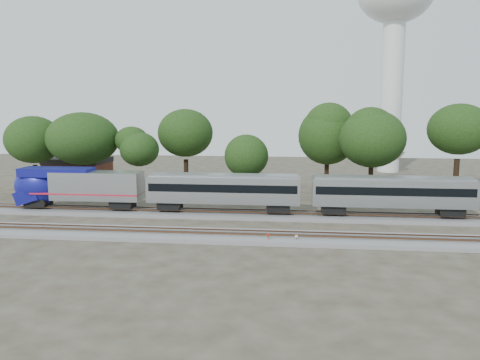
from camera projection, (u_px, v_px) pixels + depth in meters
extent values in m
plane|color=#383328|center=(245.00, 229.00, 50.51)|extent=(160.00, 160.00, 0.00)
cube|color=slate|center=(250.00, 215.00, 56.38)|extent=(160.00, 5.00, 0.40)
cube|color=brown|center=(250.00, 212.00, 55.61)|extent=(160.00, 0.08, 0.15)
cube|color=brown|center=(251.00, 210.00, 57.02)|extent=(160.00, 0.08, 0.15)
cube|color=slate|center=(242.00, 237.00, 46.55)|extent=(160.00, 5.00, 0.40)
cube|color=brown|center=(241.00, 234.00, 45.78)|extent=(160.00, 0.08, 0.15)
cube|color=brown|center=(242.00, 230.00, 47.19)|extent=(160.00, 0.08, 0.15)
cube|color=#ABADB2|center=(97.00, 186.00, 57.96)|extent=(11.15, 3.16, 3.47)
ellipsoid|color=navy|center=(36.00, 187.00, 58.86)|extent=(5.68, 3.28, 4.84)
cube|color=navy|center=(57.00, 172.00, 58.27)|extent=(8.94, 3.09, 1.05)
cube|color=black|center=(40.00, 178.00, 58.64)|extent=(0.47, 2.42, 1.38)
cube|color=#B21B2F|center=(88.00, 192.00, 58.23)|extent=(13.68, 3.20, 0.19)
cube|color=black|center=(38.00, 202.00, 59.13)|extent=(2.74, 2.31, 0.95)
cube|color=black|center=(123.00, 204.00, 57.94)|extent=(2.74, 2.31, 0.95)
cube|color=#ABADB2|center=(223.00, 189.00, 56.28)|extent=(18.31, 3.16, 3.16)
cube|color=black|center=(223.00, 187.00, 56.23)|extent=(17.68, 3.21, 0.95)
cube|color=gray|center=(223.00, 176.00, 56.04)|extent=(17.89, 2.53, 0.37)
cube|color=black|center=(170.00, 205.00, 57.30)|extent=(2.74, 2.31, 0.95)
cube|color=black|center=(278.00, 207.00, 55.87)|extent=(2.74, 2.31, 0.95)
cube|color=#ABADB2|center=(392.00, 192.00, 54.16)|extent=(18.31, 3.16, 3.16)
cube|color=black|center=(392.00, 190.00, 54.11)|extent=(17.68, 3.21, 0.95)
cube|color=gray|center=(393.00, 178.00, 53.92)|extent=(17.89, 2.53, 0.37)
cube|color=black|center=(333.00, 208.00, 55.18)|extent=(2.74, 2.31, 0.95)
cube|color=black|center=(450.00, 211.00, 53.75)|extent=(2.74, 2.31, 0.95)
cylinder|color=#512D19|center=(268.00, 239.00, 44.71)|extent=(0.06, 0.06, 0.91)
cylinder|color=#A21C0B|center=(268.00, 235.00, 44.65)|extent=(0.32, 0.06, 0.32)
cylinder|color=#512D19|center=(296.00, 240.00, 44.65)|extent=(0.05, 0.05, 0.79)
cylinder|color=silver|center=(296.00, 236.00, 44.59)|extent=(0.28, 0.05, 0.28)
cube|color=#512D19|center=(288.00, 243.00, 44.41)|extent=(0.57, 0.45, 0.30)
cylinder|color=silver|center=(391.00, 97.00, 95.40)|extent=(4.36, 4.36, 30.54)
cone|color=silver|center=(388.00, 161.00, 97.34)|extent=(6.98, 6.98, 4.36)
cube|color=brown|center=(78.00, 174.00, 79.49)|extent=(9.96, 7.21, 3.86)
cube|color=black|center=(78.00, 160.00, 79.14)|extent=(10.17, 7.42, 0.87)
cylinder|color=black|center=(36.00, 179.00, 71.25)|extent=(0.70, 0.70, 4.46)
ellipsoid|color=black|center=(33.00, 140.00, 70.36)|extent=(8.41, 8.41, 7.15)
cylinder|color=black|center=(85.00, 180.00, 70.41)|extent=(0.70, 0.70, 4.58)
ellipsoid|color=black|center=(83.00, 139.00, 69.49)|extent=(8.63, 8.63, 7.34)
cylinder|color=black|center=(141.00, 184.00, 69.09)|extent=(0.70, 0.70, 3.78)
ellipsoid|color=black|center=(139.00, 149.00, 68.33)|extent=(7.12, 7.12, 6.05)
cylinder|color=black|center=(186.00, 175.00, 74.70)|extent=(0.70, 0.70, 4.91)
ellipsoid|color=black|center=(185.00, 133.00, 73.72)|extent=(9.26, 9.26, 7.87)
cylinder|color=black|center=(246.00, 189.00, 65.91)|extent=(0.70, 0.70, 3.43)
ellipsoid|color=black|center=(246.00, 156.00, 65.22)|extent=(6.46, 6.46, 5.49)
cylinder|color=black|center=(326.00, 178.00, 71.85)|extent=(0.70, 0.70, 4.76)
ellipsoid|color=black|center=(328.00, 136.00, 70.90)|extent=(8.97, 8.97, 7.63)
cylinder|color=black|center=(370.00, 184.00, 65.87)|extent=(0.70, 0.70, 4.72)
ellipsoid|color=black|center=(372.00, 139.00, 64.93)|extent=(8.89, 8.89, 7.56)
cylinder|color=black|center=(456.00, 176.00, 72.00)|extent=(0.70, 0.70, 5.29)
ellipsoid|color=black|center=(459.00, 129.00, 70.94)|extent=(9.97, 9.97, 8.47)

